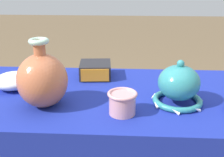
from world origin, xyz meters
The scene contains 6 objects.
display_table centered at (0.00, -0.01, 0.66)m, with size 1.32×0.61×0.74m.
vase_tall_bulbous centered at (-0.22, -0.12, 0.84)m, with size 0.18×0.18×0.25m.
vase_dome_bell centered at (0.27, -0.08, 0.80)m, with size 0.19×0.20×0.17m.
mosaic_tile_box centered at (-0.06, 0.18, 0.77)m, with size 0.15×0.15×0.07m.
cup_wide_rose centered at (0.07, -0.17, 0.78)m, with size 0.10×0.10×0.08m.
bowl_shallow_porcelain centered at (-0.39, 0.03, 0.77)m, with size 0.16×0.16×0.07m, color white.
Camera 1 is at (0.08, -1.03, 1.20)m, focal length 45.00 mm.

